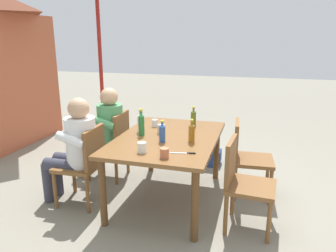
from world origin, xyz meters
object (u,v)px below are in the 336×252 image
object	(u,v)px
person_in_plaid_shirt	(105,129)
cup_steel	(161,129)
backpack_by_near_side	(212,152)
lamp_post	(98,18)
bottle_green	(141,124)
chair_near_right	(246,155)
bottle_clear	(140,122)
cup_white	(142,147)
table_knife	(185,153)
chair_far_left	(85,161)
backpack_by_far_side	(183,145)
dining_table	(168,144)
chair_near_left	(243,180)
cup_terracotta	(164,153)
bottle_blue	(162,133)
person_in_white_shirt	(75,146)
cup_glass	(155,123)
chair_far_right	(113,142)
bottle_olive	(193,118)
bottle_amber	(192,132)

from	to	relation	value
person_in_plaid_shirt	cup_steel	world-z (taller)	person_in_plaid_shirt
backpack_by_near_side	lamp_post	distance (m)	3.88
bottle_green	chair_near_right	bearing A→B (deg)	-71.93
person_in_plaid_shirt	bottle_clear	bearing A→B (deg)	-113.62
cup_white	bottle_green	bearing A→B (deg)	21.00
chair_near_right	lamp_post	size ratio (longest dim) A/B	0.28
cup_white	table_knife	bearing A→B (deg)	-78.25
chair_far_left	bottle_green	bearing A→B (deg)	-58.71
backpack_by_far_side	lamp_post	distance (m)	3.51
dining_table	chair_near_left	xyz separation A→B (m)	(-0.34, -0.83, -0.16)
chair_far_left	cup_terracotta	bearing A→B (deg)	-105.36
table_knife	backpack_by_far_side	world-z (taller)	table_knife
chair_near_right	chair_near_left	distance (m)	0.68
bottle_blue	backpack_by_near_side	size ratio (longest dim) A/B	0.59
person_in_white_shirt	cup_glass	world-z (taller)	person_in_white_shirt
cup_glass	person_in_white_shirt	bearing A→B (deg)	136.09
dining_table	table_knife	size ratio (longest dim) A/B	6.46
dining_table	chair_near_left	distance (m)	0.91
cup_glass	backpack_by_near_side	world-z (taller)	cup_glass
chair_far_left	lamp_post	size ratio (longest dim) A/B	0.28
person_in_plaid_shirt	bottle_blue	world-z (taller)	person_in_plaid_shirt
cup_terracotta	bottle_green	bearing A→B (deg)	36.63
bottle_blue	table_knife	size ratio (longest dim) A/B	0.96
chair_far_left	cup_white	world-z (taller)	chair_far_left
chair_far_right	cup_glass	distance (m)	0.63
lamp_post	cup_steel	bearing A→B (deg)	-142.66
person_in_white_shirt	cup_steel	xyz separation A→B (m)	(0.44, -0.83, 0.13)
bottle_clear	table_knife	world-z (taller)	bottle_clear
cup_terracotta	lamp_post	world-z (taller)	lamp_post
backpack_by_far_side	person_in_white_shirt	bearing A→B (deg)	153.64
cup_terracotta	cup_steel	distance (m)	0.75
bottle_blue	cup_terracotta	xyz separation A→B (m)	(-0.42, -0.15, -0.05)
bottle_green	backpack_by_near_side	xyz separation A→B (m)	(1.19, -0.62, -0.68)
dining_table	bottle_clear	bearing A→B (deg)	75.14
cup_glass	backpack_by_far_side	distance (m)	1.09
cup_terracotta	cup_glass	world-z (taller)	cup_terracotta
bottle_olive	chair_near_left	bearing A→B (deg)	-141.95
cup_glass	lamp_post	xyz separation A→B (m)	(2.75, 2.14, 1.38)
bottle_clear	cup_steel	distance (m)	0.25
chair_near_right	chair_near_left	size ratio (longest dim) A/B	1.00
chair_far_right	person_in_plaid_shirt	distance (m)	0.20
chair_near_right	person_in_white_shirt	bearing A→B (deg)	111.42
bottle_green	lamp_post	xyz separation A→B (m)	(3.12, 2.11, 1.29)
bottle_amber	cup_white	xyz separation A→B (m)	(-0.42, 0.38, -0.06)
chair_far_right	person_in_plaid_shirt	bearing A→B (deg)	90.90
bottle_clear	backpack_by_far_side	world-z (taller)	bottle_clear
table_knife	backpack_by_near_side	xyz separation A→B (m)	(1.62, -0.03, -0.55)
chair_far_left	bottle_olive	distance (m)	1.35
chair_far_right	bottle_green	xyz separation A→B (m)	(-0.37, -0.53, 0.37)
bottle_green	table_knife	bearing A→B (deg)	-126.47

